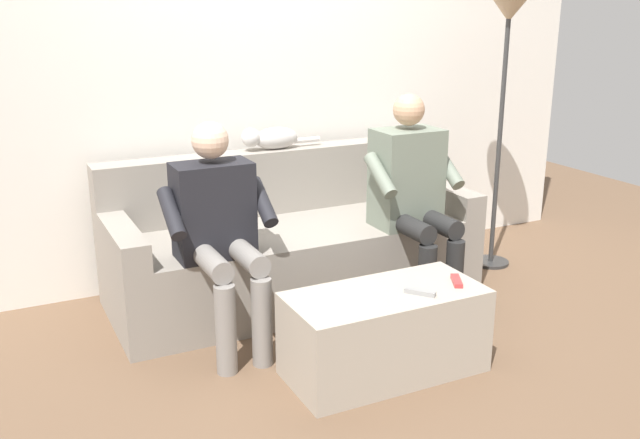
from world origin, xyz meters
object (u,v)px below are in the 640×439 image
coffee_table (385,332)px  remote_gray (420,292)px  cat_on_backrest (271,138)px  person_right_seated (219,225)px  floor_lamp (508,28)px  couch (291,246)px  person_left_seated (412,189)px  remote_red (457,281)px

coffee_table → remote_gray: size_ratio=6.37×
cat_on_backrest → remote_gray: cat_on_backrest is taller
person_right_seated → floor_lamp: bearing=-171.6°
coffee_table → cat_on_backrest: 1.51m
couch → person_right_seated: size_ratio=1.88×
remote_gray → floor_lamp: (-1.27, -1.02, 1.10)m
coffee_table → remote_gray: bearing=142.9°
person_left_seated → person_right_seated: size_ratio=1.06×
coffee_table → remote_red: (-0.36, 0.05, 0.21)m
coffee_table → cat_on_backrest: cat_on_backrest is taller
couch → person_right_seated: (0.57, 0.43, 0.34)m
coffee_table → remote_gray: (-0.12, 0.09, 0.21)m
cat_on_backrest → floor_lamp: size_ratio=0.29×
person_right_seated → remote_red: bearing=143.5°
remote_gray → remote_red: (-0.23, -0.04, -0.00)m
person_left_seated → cat_on_backrest: 0.91m
remote_red → floor_lamp: 1.80m
person_left_seated → floor_lamp: floor_lamp is taller
person_left_seated → remote_red: (0.22, 0.72, -0.25)m
person_left_seated → couch: bearing=-34.6°
person_right_seated → remote_red: 1.18m
floor_lamp → remote_red: bearing=43.4°
remote_gray → remote_red: bearing=-118.3°
remote_red → floor_lamp: bearing=-18.6°
cat_on_backrest → couch: bearing=90.4°
cat_on_backrest → remote_gray: bearing=95.0°
coffee_table → person_right_seated: person_right_seated is taller
remote_red → person_right_seated: bearing=81.5°
couch → person_right_seated: person_right_seated is taller
coffee_table → person_right_seated: 0.96m
couch → floor_lamp: 1.86m
person_left_seated → remote_gray: size_ratio=8.29×
couch → remote_red: bearing=107.6°
person_left_seated → remote_red: 0.80m
cat_on_backrest → remote_gray: size_ratio=3.50×
person_right_seated → remote_gray: (-0.70, 0.73, -0.21)m
floor_lamp → couch: bearing=-5.8°
person_left_seated → person_right_seated: 1.15m
person_left_seated → remote_red: bearing=73.3°
couch → remote_gray: couch is taller
person_left_seated → person_right_seated: person_left_seated is taller
floor_lamp → coffee_table: bearing=33.6°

